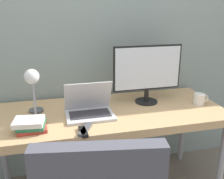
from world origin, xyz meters
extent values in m
cube|color=gray|center=(0.00, 0.80, 1.30)|extent=(8.00, 0.05, 2.60)
cube|color=tan|center=(0.00, 0.37, 0.72)|extent=(1.79, 0.73, 0.06)
cylinder|color=gray|center=(0.84, 0.06, 0.35)|extent=(0.05, 0.05, 0.69)
cylinder|color=gray|center=(-0.84, 0.67, 0.35)|extent=(0.05, 0.05, 0.69)
cylinder|color=gray|center=(0.84, 0.67, 0.35)|extent=(0.05, 0.05, 0.69)
cube|color=silver|center=(-0.15, 0.29, 0.76)|extent=(0.35, 0.26, 0.02)
cube|color=#2D2D33|center=(-0.15, 0.29, 0.77)|extent=(0.29, 0.15, 0.00)
cube|color=silver|center=(-0.15, 0.37, 0.88)|extent=(0.35, 0.12, 0.23)
cube|color=black|center=(-0.15, 0.36, 0.88)|extent=(0.31, 0.10, 0.20)
cylinder|color=black|center=(0.35, 0.47, 0.76)|extent=(0.19, 0.19, 0.01)
cylinder|color=black|center=(0.35, 0.47, 0.82)|extent=(0.04, 0.04, 0.11)
cube|color=black|center=(0.35, 0.47, 1.04)|extent=(0.56, 0.02, 0.36)
cube|color=silver|center=(0.35, 0.46, 1.04)|extent=(0.54, 0.00, 0.34)
cylinder|color=#4C4C51|center=(-0.53, 0.48, 0.76)|extent=(0.11, 0.11, 0.02)
cylinder|color=#99999E|center=(-0.53, 0.41, 0.91)|extent=(0.02, 0.15, 0.30)
sphere|color=white|center=(-0.53, 0.34, 1.06)|extent=(0.10, 0.10, 0.10)
cube|color=#B2382D|center=(-0.55, 0.18, 0.76)|extent=(0.20, 0.19, 0.02)
cube|color=#286B47|center=(-0.55, 0.18, 0.79)|extent=(0.18, 0.19, 0.02)
cube|color=silver|center=(-0.56, 0.17, 0.81)|extent=(0.20, 0.18, 0.03)
cube|color=#4C4C51|center=(-0.21, 0.08, 0.76)|extent=(0.12, 0.17, 0.02)
cube|color=black|center=(-0.23, 0.05, 0.76)|extent=(0.05, 0.14, 0.02)
cylinder|color=silver|center=(0.74, 0.31, 0.80)|extent=(0.09, 0.09, 0.09)
torus|color=silver|center=(0.80, 0.31, 0.80)|extent=(0.06, 0.01, 0.06)
camera|label=1|loc=(-0.42, -1.43, 1.54)|focal=42.00mm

